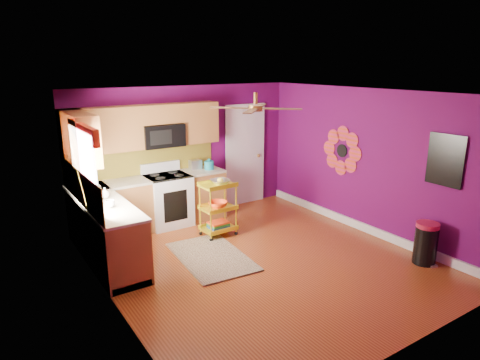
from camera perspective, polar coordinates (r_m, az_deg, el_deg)
ground at (r=6.62m, az=2.91°, el=-10.65°), size 5.00×5.00×0.00m
room_envelope at (r=6.10m, az=3.32°, el=3.33°), size 4.54×5.04×2.52m
lower_cabinets at (r=7.38m, az=-14.10°, el=-4.66°), size 2.81×2.31×0.94m
electric_range at (r=7.95m, az=-9.59°, el=-2.58°), size 0.76×0.66×1.13m
upper_cabinetry at (r=7.41m, az=-14.96°, el=6.28°), size 2.80×2.30×1.26m
left_window at (r=6.09m, az=-20.19°, el=3.39°), size 0.08×1.35×1.08m
panel_door at (r=8.95m, az=0.66°, el=3.25°), size 0.95×0.11×2.15m
right_wall_art at (r=7.43m, az=18.70°, el=3.22°), size 0.04×2.74×1.04m
ceiling_fan at (r=6.14m, az=2.09°, el=9.64°), size 1.01×1.01×0.26m
shag_rug at (r=6.72m, az=-3.82°, el=-10.14°), size 1.09×1.64×0.02m
rolling_cart at (r=7.35m, az=-2.90°, el=-3.50°), size 0.58×0.43×1.03m
trash_can at (r=6.98m, az=23.53°, el=-7.74°), size 0.41×0.42×0.64m
teal_kettle at (r=8.16m, az=-4.14°, el=2.01°), size 0.18×0.18×0.21m
toaster at (r=8.19m, az=-5.99°, el=2.07°), size 0.22×0.15×0.18m
soap_bottle_a at (r=6.64m, az=-18.20°, el=-1.85°), size 0.08×0.08×0.17m
soap_bottle_b at (r=6.71m, az=-17.56°, el=-1.64°), size 0.13×0.13×0.16m
counter_dish at (r=7.22m, az=-19.04°, el=-1.02°), size 0.24×0.24×0.06m
counter_cup at (r=6.27m, az=-16.93°, el=-3.07°), size 0.13×0.13×0.10m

